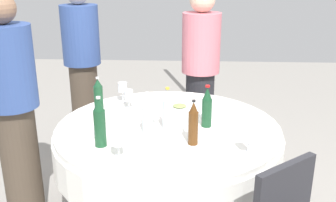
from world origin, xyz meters
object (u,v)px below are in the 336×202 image
at_px(wine_glass_south, 249,137).
at_px(bottle_dark_green_far, 207,108).
at_px(bottle_clear_outer, 168,110).
at_px(wine_glass_inner, 123,88).
at_px(dining_table, 168,145).
at_px(bottle_dark_green_right, 100,123).
at_px(bottle_clear_inner, 148,114).
at_px(person_outer, 14,110).
at_px(wine_glass_east, 129,95).
at_px(plate_east, 180,108).
at_px(person_right, 200,73).
at_px(bottle_dark_green_south, 99,99).
at_px(plate_mid, 87,132).
at_px(wine_glass_rear, 152,111).
at_px(wine_glass_far, 118,140).
at_px(bottle_brown_near, 193,124).
at_px(person_near, 83,68).

bearing_deg(wine_glass_south, bottle_dark_green_far, 120.50).
distance_m(bottle_clear_outer, wine_glass_inner, 0.65).
bearing_deg(dining_table, bottle_clear_outer, -88.96).
xyz_separation_m(bottle_dark_green_right, bottle_clear_inner, (0.26, 0.21, -0.02)).
bearing_deg(person_outer, wine_glass_east, -65.92).
distance_m(plate_east, person_right, 0.72).
height_order(bottle_dark_green_south, wine_glass_east, bottle_dark_green_south).
height_order(bottle_clear_inner, plate_mid, bottle_clear_inner).
distance_m(bottle_clear_outer, bottle_dark_green_south, 0.53).
bearing_deg(plate_mid, bottle_dark_green_right, -53.24).
xyz_separation_m(wine_glass_inner, wine_glass_east, (0.07, -0.14, -0.01)).
xyz_separation_m(bottle_clear_inner, plate_east, (0.19, 0.45, -0.11)).
distance_m(bottle_dark_green_right, wine_glass_inner, 0.79).
bearing_deg(person_outer, wine_glass_rear, -89.18).
height_order(wine_glass_rear, wine_glass_east, wine_glass_east).
height_order(dining_table, wine_glass_far, wine_glass_far).
bearing_deg(wine_glass_south, plate_mid, 167.43).
relative_size(bottle_clear_outer, wine_glass_inner, 1.81).
xyz_separation_m(bottle_dark_green_south, person_outer, (-0.54, -0.15, -0.04)).
distance_m(wine_glass_far, wine_glass_inner, 0.94).
xyz_separation_m(bottle_dark_green_right, wine_glass_rear, (0.27, 0.34, -0.05)).
height_order(dining_table, person_right, person_right).
height_order(bottle_dark_green_right, person_outer, person_outer).
height_order(bottle_clear_inner, wine_glass_far, bottle_clear_inner).
bearing_deg(person_right, bottle_brown_near, -79.96).
distance_m(bottle_dark_green_right, wine_glass_south, 0.87).
bearing_deg(bottle_clear_outer, wine_glass_far, -121.84).
relative_size(wine_glass_inner, wine_glass_east, 1.10).
distance_m(person_right, person_outer, 1.65).
distance_m(dining_table, person_near, 1.40).
bearing_deg(wine_glass_rear, wine_glass_inner, 121.03).
xyz_separation_m(bottle_brown_near, person_near, (-1.02, 1.36, -0.02)).
relative_size(wine_glass_far, wine_glass_rear, 1.14).
bearing_deg(plate_east, bottle_clear_inner, -113.43).
xyz_separation_m(bottle_brown_near, wine_glass_far, (-0.42, -0.19, -0.02)).
bearing_deg(dining_table, wine_glass_south, -38.58).
relative_size(bottle_dark_green_right, person_near, 0.19).
bearing_deg(bottle_clear_inner, bottle_dark_green_far, 18.15).
relative_size(bottle_clear_inner, plate_mid, 1.34).
bearing_deg(wine_glass_east, wine_glass_rear, -56.83).
xyz_separation_m(plate_mid, person_right, (0.75, 1.17, 0.09)).
relative_size(wine_glass_rear, plate_east, 0.60).
height_order(dining_table, bottle_dark_green_far, bottle_dark_green_far).
height_order(bottle_clear_inner, plate_east, bottle_clear_inner).
height_order(bottle_clear_outer, wine_glass_far, bottle_clear_outer).
height_order(bottle_brown_near, bottle_clear_inner, bottle_brown_near).
height_order(plate_mid, person_near, person_near).
xyz_separation_m(bottle_dark_green_south, wine_glass_south, (0.97, -0.50, -0.04)).
xyz_separation_m(bottle_dark_green_far, wine_glass_south, (0.22, -0.38, -0.03)).
distance_m(wine_glass_rear, plate_mid, 0.45).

